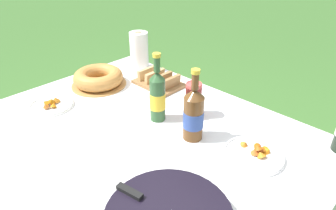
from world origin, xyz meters
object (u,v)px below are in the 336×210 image
(snack_plate_near, at_px, (52,105))
(bundt_cake, at_px, (98,78))
(cider_bottle_amber, at_px, (194,114))
(bread_board, at_px, (159,81))
(paper_towel_roll, at_px, (139,51))
(snack_plate_left, at_px, (254,154))
(cider_bottle_green, at_px, (157,96))
(serving_knife, at_px, (160,208))
(cup_stack, at_px, (193,100))

(snack_plate_near, bearing_deg, bundt_cake, 96.59)
(cider_bottle_amber, distance_m, bread_board, 0.52)
(cider_bottle_amber, relative_size, bread_board, 1.17)
(paper_towel_roll, xyz_separation_m, bread_board, (0.25, -0.08, -0.09))
(snack_plate_left, bearing_deg, cider_bottle_green, -170.95)
(serving_knife, height_order, snack_plate_left, serving_knife)
(serving_knife, relative_size, bundt_cake, 1.25)
(bread_board, bearing_deg, bundt_cake, -135.92)
(serving_knife, distance_m, cider_bottle_green, 0.57)
(cup_stack, height_order, cider_bottle_amber, cider_bottle_amber)
(snack_plate_left, relative_size, paper_towel_roll, 1.02)
(bundt_cake, xyz_separation_m, bread_board, (0.24, 0.23, -0.02))
(cider_bottle_amber, bearing_deg, serving_knife, -62.23)
(bundt_cake, distance_m, cup_stack, 0.59)
(serving_knife, xyz_separation_m, bundt_cake, (-0.89, 0.40, -0.02))
(snack_plate_near, distance_m, paper_towel_roll, 0.62)
(cider_bottle_green, height_order, snack_plate_near, cider_bottle_green)
(cider_bottle_green, bearing_deg, paper_towel_roll, 146.54)
(cider_bottle_green, bearing_deg, bread_board, 134.96)
(cider_bottle_green, xyz_separation_m, cider_bottle_amber, (0.20, 0.00, -0.01))
(cider_bottle_amber, height_order, bread_board, cider_bottle_amber)
(bundt_cake, bearing_deg, snack_plate_near, -83.41)
(cider_bottle_green, relative_size, snack_plate_left, 1.36)
(snack_plate_left, bearing_deg, bread_board, 165.94)
(serving_knife, bearing_deg, bundt_cake, 145.07)
(bundt_cake, xyz_separation_m, cup_stack, (0.57, 0.12, 0.04))
(snack_plate_left, bearing_deg, snack_plate_near, -158.45)
(cup_stack, bearing_deg, snack_plate_left, -10.10)
(bundt_cake, height_order, paper_towel_roll, paper_towel_roll)
(bundt_cake, xyz_separation_m, cider_bottle_amber, (0.69, -0.01, 0.07))
(bundt_cake, bearing_deg, paper_towel_roll, 92.46)
(cup_stack, relative_size, bread_board, 0.63)
(bundt_cake, xyz_separation_m, snack_plate_near, (0.03, -0.30, -0.03))
(cup_stack, distance_m, snack_plate_left, 0.37)
(cider_bottle_green, height_order, snack_plate_left, cider_bottle_green)
(cider_bottle_green, bearing_deg, cider_bottle_amber, 0.41)
(snack_plate_near, bearing_deg, cup_stack, 37.73)
(cup_stack, relative_size, cider_bottle_amber, 0.54)
(bundt_cake, xyz_separation_m, cider_bottle_green, (0.48, -0.02, 0.08))
(snack_plate_left, relative_size, bread_board, 0.89)
(serving_knife, relative_size, cider_bottle_green, 1.19)
(bread_board, bearing_deg, serving_knife, -44.11)
(cup_stack, bearing_deg, bundt_cake, -168.22)
(serving_knife, relative_size, bread_board, 1.43)
(cup_stack, xyz_separation_m, bread_board, (-0.34, 0.11, -0.06))
(cup_stack, bearing_deg, cider_bottle_green, -124.24)
(serving_knife, distance_m, bundt_cake, 0.98)
(serving_knife, xyz_separation_m, cider_bottle_amber, (-0.20, 0.39, 0.05))
(serving_knife, distance_m, bread_board, 0.91)
(serving_knife, height_order, bundt_cake, bundt_cake)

